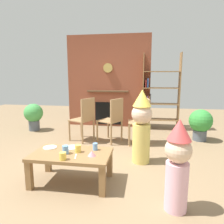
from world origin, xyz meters
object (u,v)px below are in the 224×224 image
paper_cup_near_left (66,150)px  child_in_pink (142,125)px  paper_plate_front (72,147)px  dining_chair_left (85,117)px  birthday_cake_slice (92,153)px  paper_plate_rear (50,147)px  bookshelf (158,95)px  potted_plant_tall (201,123)px  child_with_cone_hat (178,163)px  dining_chair_right (143,119)px  potted_plant_short (34,115)px  dining_chair_middle (113,118)px  coffee_table (72,158)px  paper_cup_center (78,149)px  paper_cup_near_right (63,156)px  paper_cup_far_left (95,147)px

paper_cup_near_left → child_in_pink: 1.23m
paper_plate_front → dining_chair_left: dining_chair_left is taller
birthday_cake_slice → dining_chair_left: bearing=109.1°
birthday_cake_slice → dining_chair_left: (-0.60, 1.73, 0.08)m
child_in_pink → paper_plate_rear: bearing=-13.9°
bookshelf → potted_plant_tall: size_ratio=2.88×
child_with_cone_hat → dining_chair_left: child_with_cone_hat is taller
paper_plate_rear → dining_chair_right: dining_chair_right is taller
potted_plant_short → paper_cup_near_left: bearing=-53.0°
dining_chair_middle → dining_chair_right: (0.60, 0.00, 0.00)m
bookshelf → birthday_cake_slice: bookshelf is taller
dining_chair_middle → dining_chair_left: bearing=29.6°
child_in_pink → bookshelf: bearing=-142.2°
paper_plate_rear → potted_plant_short: bearing=124.2°
coffee_table → potted_plant_short: (-1.82, 2.30, 0.07)m
potted_plant_tall → dining_chair_middle: bearing=-167.1°
dining_chair_middle → potted_plant_tall: bearing=-138.7°
bookshelf → dining_chair_left: (-1.54, -1.27, -0.36)m
child_with_cone_hat → child_in_pink: 1.20m
paper_cup_center → dining_chair_right: bearing=64.2°
paper_plate_rear → child_with_cone_hat: child_with_cone_hat is taller
paper_cup_near_left → child_with_cone_hat: child_with_cone_hat is taller
dining_chair_right → potted_plant_tall: dining_chair_right is taller
child_in_pink → dining_chair_left: 1.47m
paper_cup_near_right → potted_plant_tall: bearing=48.1°
paper_cup_near_left → paper_cup_far_left: 0.38m
paper_cup_far_left → paper_plate_front: paper_cup_far_left is taller
paper_cup_near_right → paper_cup_far_left: paper_cup_far_left is taller
child_with_cone_hat → dining_chair_middle: (-0.95, 2.04, 0.01)m
paper_cup_near_left → child_with_cone_hat: bearing=-14.1°
potted_plant_tall → paper_cup_far_left: bearing=-132.5°
paper_cup_far_left → dining_chair_middle: dining_chair_middle is taller
potted_plant_tall → dining_chair_left: bearing=-169.9°
paper_cup_near_right → paper_cup_center: (0.09, 0.26, 0.00)m
dining_chair_left → potted_plant_short: 1.64m
paper_cup_near_left → paper_cup_far_left: paper_cup_near_left is taller
paper_plate_rear → child_in_pink: child_in_pink is taller
bookshelf → dining_chair_left: bookshelf is taller
child_with_cone_hat → potted_plant_short: child_with_cone_hat is taller
bookshelf → coffee_table: (-1.22, -2.94, -0.55)m
paper_cup_center → dining_chair_middle: 1.66m
paper_cup_near_left → potted_plant_short: size_ratio=0.15×
dining_chair_right → potted_plant_tall: (1.18, 0.40, -0.13)m
coffee_table → birthday_cake_slice: size_ratio=9.74×
child_with_cone_hat → potted_plant_tall: 2.59m
potted_plant_tall → potted_plant_short: 3.88m
paper_cup_near_right → child_in_pink: size_ratio=0.08×
potted_plant_tall → potted_plant_short: potted_plant_short is taller
paper_cup_center → child_in_pink: bearing=43.7°
paper_cup_far_left → child_in_pink: child_in_pink is taller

